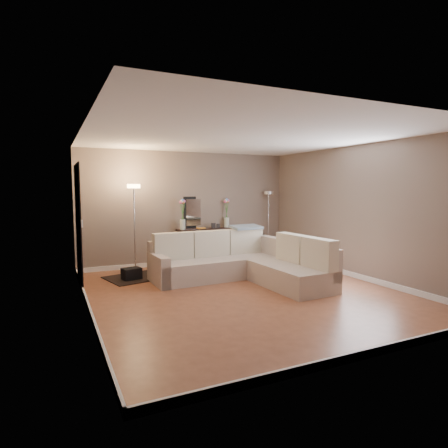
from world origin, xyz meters
name	(u,v)px	position (x,y,z in m)	size (l,w,h in m)	color
floor	(244,293)	(0.00, 0.00, -0.01)	(5.00, 5.50, 0.01)	#975437
ceiling	(245,137)	(0.00, 0.00, 2.60)	(5.00, 5.50, 0.01)	white
wall_back	(188,208)	(0.00, 2.76, 1.30)	(5.00, 0.02, 2.60)	#7A695E
wall_front	(374,234)	(0.00, -2.76, 1.30)	(5.00, 0.02, 2.60)	#7A695E
wall_left	(84,222)	(-2.51, 0.00, 1.30)	(0.02, 5.50, 2.60)	#7A695E
wall_right	(358,212)	(2.51, 0.00, 1.30)	(0.02, 5.50, 2.60)	#7A695E
baseboard_back	(189,261)	(0.00, 2.73, 0.05)	(5.00, 0.03, 0.10)	white
baseboard_front	(368,353)	(0.00, -2.73, 0.05)	(5.00, 0.03, 0.10)	white
baseboard_left	(89,309)	(-2.48, 0.00, 0.05)	(0.03, 5.50, 0.10)	white
baseboard_right	(355,275)	(2.48, 0.00, 0.05)	(0.03, 5.50, 0.10)	white
doorway	(78,225)	(-2.48, 1.70, 1.10)	(0.02, 1.20, 2.20)	black
switch_plate	(82,224)	(-2.48, 0.85, 1.20)	(0.02, 0.08, 0.12)	white
sectional_sofa	(242,262)	(0.39, 0.80, 0.34)	(2.69, 2.52, 0.92)	#BDAA99
throw_blanket	(246,227)	(0.82, 1.45, 0.95)	(0.66, 0.38, 0.05)	gray
console_table	(202,244)	(0.28, 2.60, 0.47)	(1.37, 0.45, 0.83)	black
leaning_mirror	(202,212)	(0.35, 2.78, 1.20)	(0.96, 0.10, 0.75)	black
table_decor	(206,228)	(0.36, 2.57, 0.85)	(0.58, 0.14, 0.14)	orange
flower_vase_left	(183,217)	(-0.21, 2.57, 1.12)	(0.16, 0.13, 0.71)	silver
flower_vase_right	(227,215)	(0.93, 2.64, 1.12)	(0.16, 0.13, 0.71)	silver
floor_lamp_lit	(134,211)	(-1.37, 2.21, 1.31)	(0.32, 0.32, 1.85)	silver
floor_lamp_unlit	(268,211)	(2.06, 2.57, 1.19)	(0.29, 0.29, 1.69)	silver
charcoal_rug	(139,277)	(-1.38, 1.84, 0.01)	(1.21, 0.90, 0.02)	black
black_bag	(132,274)	(-1.55, 1.70, 0.12)	(0.34, 0.24, 0.22)	black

